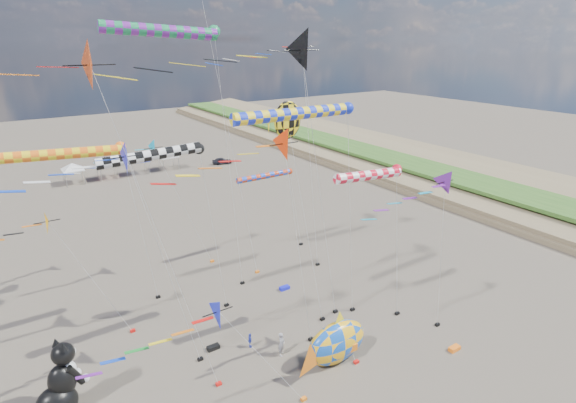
# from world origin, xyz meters

# --- Properties ---
(delta_kite_0) EXTENTS (9.71, 2.17, 16.53)m
(delta_kite_0) POSITION_xyz_m (-1.46, 8.87, 15.14)
(delta_kite_0) COLOR #FF3406
(delta_kite_0) RESTS_ON ground
(delta_kite_1) EXTENTS (8.91, 1.76, 13.39)m
(delta_kite_1) POSITION_xyz_m (7.49, 4.86, 12.11)
(delta_kite_1) COLOR #682091
(delta_kite_1) RESTS_ON ground
(delta_kite_2) EXTENTS (11.02, 1.95, 8.44)m
(delta_kite_2) POSITION_xyz_m (-7.43, 4.37, 7.13)
(delta_kite_2) COLOR #1421E3
(delta_kite_2) RESTS_ON ground
(delta_kite_4) EXTENTS (10.73, 1.79, 10.62)m
(delta_kite_4) POSITION_xyz_m (-14.37, 17.24, 9.34)
(delta_kite_4) COLOR orange
(delta_kite_4) RESTS_ON ground
(delta_kite_5) EXTENTS (10.56, 2.52, 21.86)m
(delta_kite_5) POSITION_xyz_m (5.93, 17.98, 20.35)
(delta_kite_5) COLOR red
(delta_kite_5) RESTS_ON ground
(delta_kite_6) EXTENTS (13.94, 2.49, 21.32)m
(delta_kite_6) POSITION_xyz_m (-11.42, 8.47, 19.78)
(delta_kite_6) COLOR #CE3E0E
(delta_kite_6) RESTS_ON ground
(delta_kite_7) EXTENTS (10.38, 1.95, 16.30)m
(delta_kite_7) POSITION_xyz_m (-10.72, 11.36, 14.97)
(delta_kite_7) COLOR #1318D3
(delta_kite_7) RESTS_ON ground
(delta_kite_8) EXTENTS (15.61, 2.97, 22.00)m
(delta_kite_8) POSITION_xyz_m (0.86, 10.67, 20.27)
(delta_kite_8) COLOR black
(delta_kite_8) RESTS_ON ground
(delta_kite_9) EXTENTS (10.54, 1.88, 13.04)m
(delta_kite_9) POSITION_xyz_m (-3.91, 24.40, 11.73)
(delta_kite_9) COLOR #0BB1DF
(delta_kite_9) RESTS_ON ground
(windsock_0) EXTENTS (8.71, 0.80, 14.07)m
(windsock_0) POSITION_xyz_m (-6.13, 16.45, 13.61)
(windsock_0) COLOR black
(windsock_0) RESTS_ON ground
(windsock_1) EXTENTS (10.49, 0.83, 17.06)m
(windsock_1) POSITION_xyz_m (1.37, 10.12, 16.58)
(windsock_1) COLOR #152CD3
(windsock_1) RESTS_ON ground
(windsock_2) EXTENTS (7.60, 0.61, 8.87)m
(windsock_2) POSITION_xyz_m (6.40, 22.72, 8.49)
(windsock_2) COLOR red
(windsock_2) RESTS_ON ground
(windsock_3) EXTENTS (9.41, 0.82, 13.92)m
(windsock_3) POSITION_xyz_m (-10.84, 20.87, 13.46)
(windsock_3) COLOR orange
(windsock_3) RESTS_ON ground
(windsock_4) EXTENTS (7.06, 0.73, 12.86)m
(windsock_4) POSITION_xyz_m (5.68, 7.67, 12.41)
(windsock_4) COLOR red
(windsock_4) RESTS_ON ground
(windsock_5) EXTENTS (9.69, 0.90, 22.06)m
(windsock_5) POSITION_xyz_m (-3.74, 18.94, 21.53)
(windsock_5) COLOR #18884B
(windsock_5) RESTS_ON ground
(angelfish_kite) EXTENTS (3.74, 3.02, 17.14)m
(angelfish_kite) POSITION_xyz_m (1.74, 12.40, 15.70)
(angelfish_kite) COLOR yellow
(angelfish_kite) RESTS_ON ground
(cat_inflatable) EXTENTS (3.94, 2.98, 4.77)m
(cat_inflatable) POSITION_xyz_m (-14.72, 11.52, 2.39)
(cat_inflatable) COLOR black
(cat_inflatable) RESTS_ON ground
(fish_inflatable) EXTENTS (6.34, 2.79, 3.97)m
(fish_inflatable) POSITION_xyz_m (1.74, 6.12, 1.52)
(fish_inflatable) COLOR blue
(fish_inflatable) RESTS_ON ground
(person_adult) EXTENTS (0.78, 0.76, 1.80)m
(person_adult) POSITION_xyz_m (-1.02, 8.73, 0.90)
(person_adult) COLOR gray
(person_adult) RESTS_ON ground
(child_green) EXTENTS (0.70, 0.63, 1.18)m
(child_green) POSITION_xyz_m (0.89, 7.47, 0.59)
(child_green) COLOR #247D47
(child_green) RESTS_ON ground
(child_blue) EXTENTS (0.59, 0.72, 1.15)m
(child_blue) POSITION_xyz_m (-2.47, 10.69, 0.57)
(child_blue) COLOR #3241BB
(child_blue) RESTS_ON ground
(kite_bag_0) EXTENTS (0.90, 0.44, 0.30)m
(kite_bag_0) POSITION_xyz_m (-4.81, 11.94, 0.15)
(kite_bag_0) COLOR black
(kite_bag_0) RESTS_ON ground
(kite_bag_1) EXTENTS (0.90, 0.44, 0.30)m
(kite_bag_1) POSITION_xyz_m (3.98, 15.99, 0.15)
(kite_bag_1) COLOR #1519DB
(kite_bag_1) RESTS_ON ground
(kite_bag_2) EXTENTS (0.90, 0.44, 0.30)m
(kite_bag_2) POSITION_xyz_m (9.60, 2.25, 0.15)
(kite_bag_2) COLOR orange
(kite_bag_2) RESTS_ON ground
(tent_row) EXTENTS (19.20, 4.20, 3.80)m
(tent_row) POSITION_xyz_m (1.50, 60.00, 3.15)
(tent_row) COLOR silver
(tent_row) RESTS_ON ground
(parked_car) EXTENTS (3.64, 2.14, 1.16)m
(parked_car) POSITION_xyz_m (18.07, 58.00, 0.58)
(parked_car) COLOR #26262D
(parked_car) RESTS_ON ground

